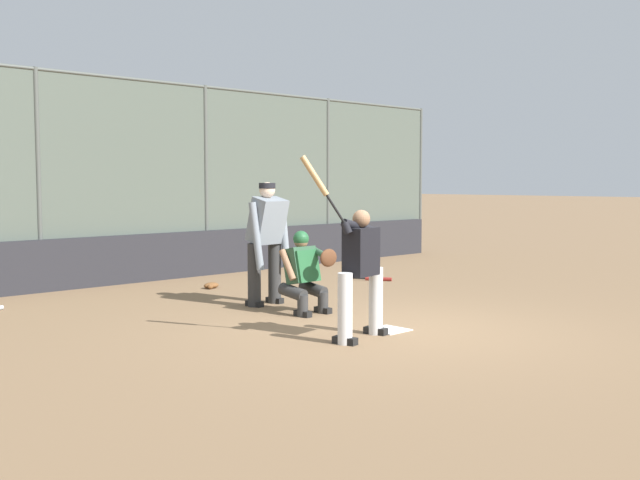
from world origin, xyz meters
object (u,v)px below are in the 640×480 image
Objects in this scene: spare_bat_by_padding at (375,279)px; fielding_glove_on_dirt at (211,286)px; catcher_behind_plate at (305,271)px; batter_at_plate at (360,269)px; umpire_home at (267,239)px.

fielding_glove_on_dirt is at bearing -145.41° from spare_bat_by_padding.
catcher_behind_plate is at bearing 80.42° from fielding_glove_on_dirt.
catcher_behind_plate is at bearing -123.49° from batter_at_plate.
spare_bat_by_padding is (-3.90, -3.27, -0.77)m from batter_at_plate.
fielding_glove_on_dirt is at bearing -115.55° from batter_at_plate.
umpire_home is at bearing -96.25° from catcher_behind_plate.
fielding_glove_on_dirt is (-1.17, -4.51, -0.76)m from batter_at_plate.
umpire_home is at bearing -108.25° from spare_bat_by_padding.
catcher_behind_plate reaches higher than spare_bat_by_padding.
fielding_glove_on_dirt is at bearing -107.14° from umpire_home.
batter_at_plate is at bearing 66.04° from catcher_behind_plate.
fielding_glove_on_dirt is (-0.41, -1.95, -0.91)m from umpire_home.
catcher_behind_plate is 0.98m from umpire_home.
fielding_glove_on_dirt reaches higher than spare_bat_by_padding.
umpire_home is 2.19m from fielding_glove_on_dirt.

